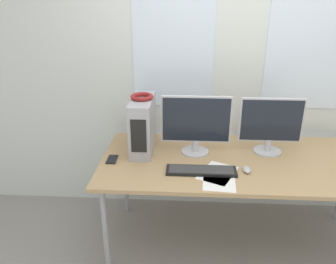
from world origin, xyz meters
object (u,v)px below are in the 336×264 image
object	(u,v)px
pc_tower	(143,125)
keyboard	(201,171)
monitor_right_near	(270,125)
cell_phone	(112,159)
headphones	(142,97)
mouse	(246,170)
monitor_main	(196,124)

from	to	relation	value
pc_tower	keyboard	size ratio (longest dim) A/B	0.95
monitor_right_near	cell_phone	xyz separation A→B (m)	(-1.18, -0.20, -0.22)
keyboard	headphones	bearing A→B (deg)	142.04
headphones	pc_tower	bearing A→B (deg)	-90.00
mouse	cell_phone	world-z (taller)	mouse
keyboard	cell_phone	distance (m)	0.67
pc_tower	monitor_main	size ratio (longest dim) A/B	0.88
monitor_main	monitor_right_near	size ratio (longest dim) A/B	1.11
keyboard	mouse	distance (m)	0.31
monitor_right_near	cell_phone	world-z (taller)	monitor_right_near
pc_tower	headphones	world-z (taller)	headphones
keyboard	mouse	size ratio (longest dim) A/B	4.88
monitor_right_near	cell_phone	size ratio (longest dim) A/B	3.42
headphones	monitor_right_near	bearing A→B (deg)	-0.08
keyboard	mouse	xyz separation A→B (m)	(0.31, 0.03, 0.00)
mouse	cell_phone	bearing A→B (deg)	173.08
monitor_main	keyboard	world-z (taller)	monitor_main
pc_tower	headphones	distance (m)	0.22
monitor_right_near	cell_phone	distance (m)	1.22
headphones	cell_phone	xyz separation A→B (m)	(-0.21, -0.20, -0.43)
pc_tower	headphones	bearing A→B (deg)	90.00
pc_tower	monitor_right_near	xyz separation A→B (m)	(0.97, -0.00, 0.02)
pc_tower	headphones	xyz separation A→B (m)	(0.00, 0.00, 0.22)
mouse	cell_phone	xyz separation A→B (m)	(-0.97, 0.12, -0.01)
headphones	mouse	size ratio (longest dim) A/B	1.74
monitor_right_near	mouse	size ratio (longest dim) A/B	4.76
headphones	mouse	distance (m)	0.92
headphones	monitor_main	distance (m)	0.45
keyboard	cell_phone	xyz separation A→B (m)	(-0.66, 0.14, -0.01)
monitor_main	mouse	size ratio (longest dim) A/B	5.27
monitor_right_near	monitor_main	bearing A→B (deg)	-175.75
pc_tower	keyboard	distance (m)	0.60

